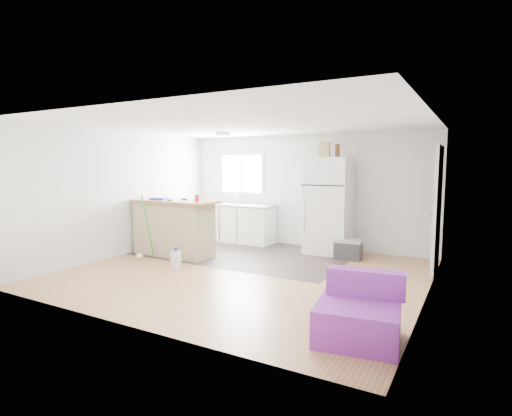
{
  "coord_description": "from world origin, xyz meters",
  "views": [
    {
      "loc": [
        3.29,
        -5.49,
        1.76
      ],
      "look_at": [
        -0.17,
        0.7,
        0.99
      ],
      "focal_mm": 28.0,
      "sensor_mm": 36.0,
      "label": 1
    }
  ],
  "objects_px": {
    "purple_seat": "(359,316)",
    "refrigerator": "(328,206)",
    "mop": "(142,247)",
    "cardboard_box": "(325,150)",
    "bottle_left": "(338,151)",
    "bottle_right": "(337,151)",
    "cooler": "(348,249)",
    "cleaner_jug": "(176,259)",
    "blue_tray": "(159,199)",
    "red_cup": "(197,198)",
    "peninsula": "(174,227)",
    "kitchen_cabinets": "(235,222)"
  },
  "relations": [
    {
      "from": "kitchen_cabinets",
      "to": "cardboard_box",
      "type": "height_order",
      "value": "cardboard_box"
    },
    {
      "from": "refrigerator",
      "to": "blue_tray",
      "type": "height_order",
      "value": "refrigerator"
    },
    {
      "from": "red_cup",
      "to": "cardboard_box",
      "type": "distance_m",
      "value": 2.65
    },
    {
      "from": "kitchen_cabinets",
      "to": "bottle_right",
      "type": "bearing_deg",
      "value": -2.73
    },
    {
      "from": "mop",
      "to": "refrigerator",
      "type": "bearing_deg",
      "value": 32.69
    },
    {
      "from": "refrigerator",
      "to": "cardboard_box",
      "type": "xyz_separation_m",
      "value": [
        -0.09,
        -0.04,
        1.1
      ]
    },
    {
      "from": "kitchen_cabinets",
      "to": "mop",
      "type": "distance_m",
      "value": 2.44
    },
    {
      "from": "bottle_right",
      "to": "cooler",
      "type": "bearing_deg",
      "value": -38.85
    },
    {
      "from": "cooler",
      "to": "bottle_right",
      "type": "relative_size",
      "value": 2.05
    },
    {
      "from": "bottle_right",
      "to": "purple_seat",
      "type": "bearing_deg",
      "value": -68.43
    },
    {
      "from": "cleaner_jug",
      "to": "cardboard_box",
      "type": "relative_size",
      "value": 1.13
    },
    {
      "from": "peninsula",
      "to": "cardboard_box",
      "type": "height_order",
      "value": "cardboard_box"
    },
    {
      "from": "bottle_left",
      "to": "purple_seat",
      "type": "bearing_deg",
      "value": -68.71
    },
    {
      "from": "bottle_right",
      "to": "mop",
      "type": "bearing_deg",
      "value": -143.45
    },
    {
      "from": "bottle_left",
      "to": "blue_tray",
      "type": "bearing_deg",
      "value": -151.29
    },
    {
      "from": "bottle_right",
      "to": "blue_tray",
      "type": "bearing_deg",
      "value": -150.8
    },
    {
      "from": "blue_tray",
      "to": "red_cup",
      "type": "bearing_deg",
      "value": 4.04
    },
    {
      "from": "cleaner_jug",
      "to": "blue_tray",
      "type": "distance_m",
      "value": 1.49
    },
    {
      "from": "purple_seat",
      "to": "bottle_left",
      "type": "xyz_separation_m",
      "value": [
        -1.41,
        3.61,
        1.79
      ]
    },
    {
      "from": "red_cup",
      "to": "blue_tray",
      "type": "height_order",
      "value": "red_cup"
    },
    {
      "from": "mop",
      "to": "red_cup",
      "type": "bearing_deg",
      "value": 28.66
    },
    {
      "from": "bottle_right",
      "to": "peninsula",
      "type": "bearing_deg",
      "value": -149.09
    },
    {
      "from": "refrigerator",
      "to": "red_cup",
      "type": "relative_size",
      "value": 15.87
    },
    {
      "from": "cooler",
      "to": "red_cup",
      "type": "distance_m",
      "value": 2.98
    },
    {
      "from": "cooler",
      "to": "mop",
      "type": "xyz_separation_m",
      "value": [
        -3.33,
        -1.93,
        0.04
      ]
    },
    {
      "from": "mop",
      "to": "blue_tray",
      "type": "distance_m",
      "value": 1.01
    },
    {
      "from": "kitchen_cabinets",
      "to": "cooler",
      "type": "height_order",
      "value": "kitchen_cabinets"
    },
    {
      "from": "purple_seat",
      "to": "refrigerator",
      "type": "bearing_deg",
      "value": 105.42
    },
    {
      "from": "cooler",
      "to": "bottle_left",
      "type": "xyz_separation_m",
      "value": [
        -0.33,
        0.27,
        1.83
      ]
    },
    {
      "from": "blue_tray",
      "to": "bottle_left",
      "type": "distance_m",
      "value": 3.59
    },
    {
      "from": "mop",
      "to": "bottle_right",
      "type": "xyz_separation_m",
      "value": [
        2.98,
        2.21,
        1.8
      ]
    },
    {
      "from": "cardboard_box",
      "to": "bottle_right",
      "type": "xyz_separation_m",
      "value": [
        0.25,
        -0.01,
        -0.02
      ]
    },
    {
      "from": "red_cup",
      "to": "bottle_right",
      "type": "bearing_deg",
      "value": 37.24
    },
    {
      "from": "refrigerator",
      "to": "blue_tray",
      "type": "relative_size",
      "value": 6.35
    },
    {
      "from": "kitchen_cabinets",
      "to": "refrigerator",
      "type": "height_order",
      "value": "refrigerator"
    },
    {
      "from": "mop",
      "to": "bottle_left",
      "type": "xyz_separation_m",
      "value": [
        3.01,
        2.19,
        1.8
      ]
    },
    {
      "from": "kitchen_cabinets",
      "to": "cleaner_jug",
      "type": "xyz_separation_m",
      "value": [
        0.37,
        -2.49,
        -0.29
      ]
    },
    {
      "from": "refrigerator",
      "to": "purple_seat",
      "type": "relative_size",
      "value": 2.11
    },
    {
      "from": "mop",
      "to": "cardboard_box",
      "type": "distance_m",
      "value": 3.96
    },
    {
      "from": "red_cup",
      "to": "blue_tray",
      "type": "xyz_separation_m",
      "value": [
        -0.88,
        -0.06,
        -0.04
      ]
    },
    {
      "from": "purple_seat",
      "to": "mop",
      "type": "bearing_deg",
      "value": 154.09
    },
    {
      "from": "refrigerator",
      "to": "red_cup",
      "type": "bearing_deg",
      "value": -141.88
    },
    {
      "from": "blue_tray",
      "to": "peninsula",
      "type": "bearing_deg",
      "value": 11.33
    },
    {
      "from": "peninsula",
      "to": "purple_seat",
      "type": "relative_size",
      "value": 1.97
    },
    {
      "from": "kitchen_cabinets",
      "to": "bottle_right",
      "type": "xyz_separation_m",
      "value": [
        2.44,
        -0.16,
        1.59
      ]
    },
    {
      "from": "cardboard_box",
      "to": "blue_tray",
      "type": "bearing_deg",
      "value": -148.4
    },
    {
      "from": "mop",
      "to": "bottle_right",
      "type": "bearing_deg",
      "value": 30.46
    },
    {
      "from": "kitchen_cabinets",
      "to": "cardboard_box",
      "type": "relative_size",
      "value": 6.5
    },
    {
      "from": "cooler",
      "to": "cleaner_jug",
      "type": "relative_size",
      "value": 1.51
    },
    {
      "from": "cardboard_box",
      "to": "cleaner_jug",
      "type": "bearing_deg",
      "value": -127.83
    }
  ]
}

